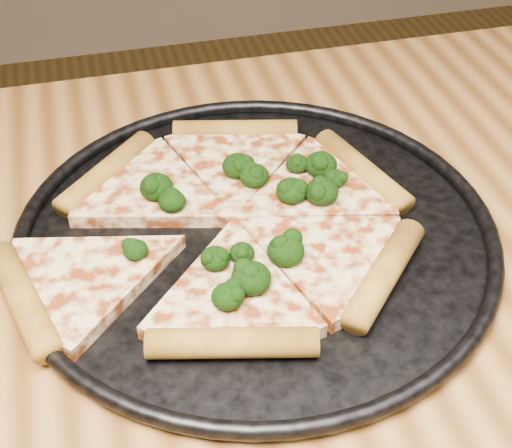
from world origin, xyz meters
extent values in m
cube|color=#9A652F|center=(0.00, 0.00, 0.73)|extent=(1.20, 0.90, 0.04)
cube|color=brown|center=(0.54, 0.39, 0.35)|extent=(0.06, 0.06, 0.71)
cylinder|color=black|center=(0.12, 0.13, 0.75)|extent=(0.40, 0.40, 0.01)
torus|color=black|center=(0.12, 0.13, 0.76)|extent=(0.41, 0.41, 0.01)
cylinder|color=#AD7E2B|center=(0.23, 0.18, 0.77)|extent=(0.06, 0.12, 0.02)
cylinder|color=#AD7E2B|center=(0.13, 0.28, 0.77)|extent=(0.12, 0.05, 0.02)
cylinder|color=#AD7E2B|center=(0.00, 0.24, 0.77)|extent=(0.10, 0.10, 0.02)
cylinder|color=#AD7E2B|center=(-0.07, 0.09, 0.77)|extent=(0.06, 0.12, 0.02)
cylinder|color=#AD7E2B|center=(0.07, 0.01, 0.77)|extent=(0.12, 0.05, 0.02)
cylinder|color=#AD7E2B|center=(0.20, 0.05, 0.77)|extent=(0.10, 0.10, 0.02)
ellipsoid|color=black|center=(0.17, 0.20, 0.77)|extent=(0.02, 0.02, 0.02)
ellipsoid|color=black|center=(0.07, 0.05, 0.78)|extent=(0.02, 0.02, 0.02)
ellipsoid|color=black|center=(0.05, 0.17, 0.78)|extent=(0.02, 0.02, 0.02)
ellipsoid|color=black|center=(0.07, 0.09, 0.78)|extent=(0.02, 0.02, 0.02)
ellipsoid|color=black|center=(0.18, 0.15, 0.78)|extent=(0.03, 0.03, 0.02)
ellipsoid|color=black|center=(0.20, 0.17, 0.77)|extent=(0.02, 0.02, 0.02)
ellipsoid|color=black|center=(0.13, 0.08, 0.78)|extent=(0.03, 0.03, 0.02)
ellipsoid|color=black|center=(0.16, 0.16, 0.78)|extent=(0.03, 0.03, 0.02)
ellipsoid|color=black|center=(0.12, 0.20, 0.78)|extent=(0.03, 0.03, 0.02)
ellipsoid|color=black|center=(0.10, 0.06, 0.78)|extent=(0.03, 0.03, 0.02)
ellipsoid|color=black|center=(0.13, 0.19, 0.78)|extent=(0.03, 0.03, 0.02)
ellipsoid|color=black|center=(0.19, 0.19, 0.78)|extent=(0.03, 0.03, 0.02)
ellipsoid|color=black|center=(0.02, 0.12, 0.77)|extent=(0.02, 0.02, 0.02)
ellipsoid|color=black|center=(0.10, 0.09, 0.77)|extent=(0.02, 0.02, 0.02)
ellipsoid|color=black|center=(0.04, 0.19, 0.78)|extent=(0.03, 0.03, 0.02)
camera|label=1|loc=(0.00, -0.32, 1.16)|focal=51.07mm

